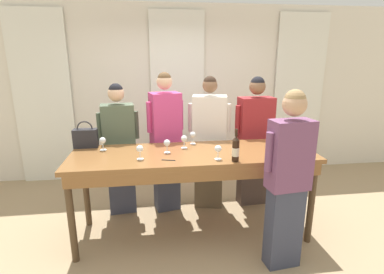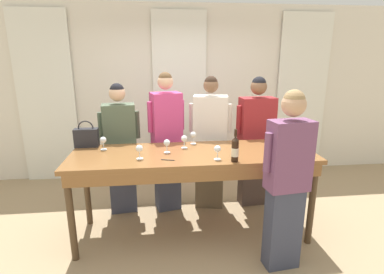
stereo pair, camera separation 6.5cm
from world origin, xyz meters
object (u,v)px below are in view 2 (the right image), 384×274
Objects in this scene: wine_glass_center_mid at (217,150)px; wine_glass_back_left at (139,149)px; tasting_bar at (193,162)px; guest_olive_jacket at (121,148)px; wine_glass_center_right at (184,139)px; host_pouring at (287,179)px; wine_glass_front_right at (193,135)px; guest_pink_top at (167,142)px; wine_glass_front_mid at (285,139)px; wine_bottle at (235,149)px; wine_glass_front_left at (103,141)px; guest_striped_shirt at (256,141)px; handbag at (87,137)px; guest_cream_sweater at (210,143)px; wine_glass_center_left at (167,143)px.

wine_glass_center_mid is 1.00× the size of wine_glass_back_left.
guest_olive_jacket reaches higher than tasting_bar.
wine_glass_center_right is 0.09× the size of host_pouring.
wine_glass_front_right is 0.08× the size of guest_pink_top.
wine_glass_front_mid reaches higher than tasting_bar.
wine_bottle is 2.23× the size of wine_glass_front_mid.
wine_glass_front_left is 1.98m from host_pouring.
guest_pink_top reaches higher than wine_bottle.
wine_bottle is 1.18m from guest_pink_top.
wine_glass_front_mid is 0.66m from guest_striped_shirt.
handbag is 2.08× the size of wine_glass_back_left.
guest_pink_top reaches higher than tasting_bar.
handbag is 0.17× the size of guest_cream_sweater.
wine_glass_front_right is 0.97m from guest_olive_jacket.
handbag is at bearing -169.18° from guest_cream_sweater.
wine_glass_front_mid is 0.09× the size of host_pouring.
wine_bottle is 0.74m from wine_glass_front_right.
wine_bottle is 0.56m from host_pouring.
guest_striped_shirt is at bearing 27.08° from wine_glass_center_left.
wine_glass_front_mid is 1.05m from wine_glass_front_right.
guest_pink_top reaches higher than host_pouring.
guest_striped_shirt is at bearing 60.94° from wine_bottle.
wine_bottle reaches higher than wine_glass_center_mid.
host_pouring is at bearing -38.27° from wine_bottle.
wine_glass_front_mid is 0.75m from host_pouring.
wine_glass_center_left is at bearing -14.97° from wine_glass_front_left.
wine_glass_front_right is 1.00× the size of wine_glass_center_left.
guest_cream_sweater is (0.58, 0.61, -0.20)m from wine_glass_center_left.
guest_pink_top is 1.67m from host_pouring.
wine_glass_center_left is at bearing 169.01° from tasting_bar.
guest_striped_shirt reaches higher than tasting_bar.
wine_glass_front_left is 0.90m from wine_glass_center_right.
wine_glass_center_mid is 1.00× the size of wine_glass_center_right.
wine_glass_front_mid is at bearing 69.22° from host_pouring.
wine_glass_center_left is 0.63m from guest_pink_top.
wine_glass_front_mid is 0.08× the size of guest_striped_shirt.
guest_cream_sweater is (0.26, 0.31, -0.20)m from wine_glass_front_right.
wine_glass_center_mid is at bearing -128.00° from guest_striped_shirt.
guest_cream_sweater is (1.49, 0.28, -0.21)m from handbag.
wine_glass_back_left is (-0.56, -0.12, 0.20)m from tasting_bar.
guest_olive_jacket is 0.96× the size of guest_cream_sweater.
wine_glass_center_right is at bearing 33.41° from wine_glass_back_left.
wine_glass_front_right is (0.04, 0.35, 0.20)m from tasting_bar.
guest_pink_top is at bearing 118.38° from wine_glass_center_mid.
wine_bottle is 1.07× the size of handbag.
handbag reaches higher than wine_glass_center_left.
guest_cream_sweater reaches higher than wine_glass_center_right.
wine_glass_center_left is 0.57m from wine_glass_center_mid.
wine_glass_center_mid is at bearing -161.24° from wine_glass_front_mid.
tasting_bar is 1.45× the size of guest_pink_top.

